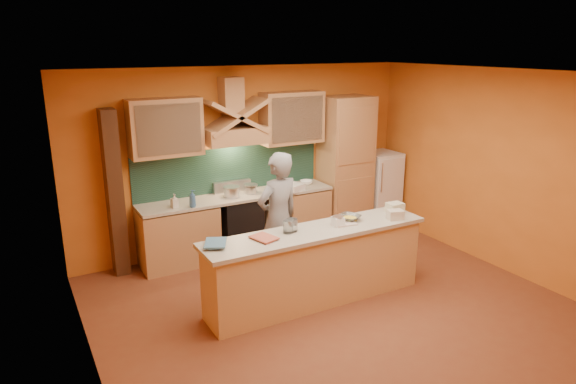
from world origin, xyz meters
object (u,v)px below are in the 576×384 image
fridge (379,189)px  kitchen_scale (338,221)px  person (278,219)px  mixing_bowl (349,218)px  stove (239,224)px

fridge → kitchen_scale: size_ratio=9.84×
fridge → person: (-2.64, -1.18, 0.24)m
person → mixing_bowl: person is taller
stove → mixing_bowl: (0.75, -1.81, 0.53)m
kitchen_scale → mixing_bowl: size_ratio=0.48×
stove → mixing_bowl: 2.03m
kitchen_scale → fridge: bearing=45.1°
stove → fridge: bearing=0.0°
fridge → person: person is taller
kitchen_scale → mixing_bowl: 0.26m
mixing_bowl → kitchen_scale: bearing=-158.4°
fridge → stove: bearing=180.0°
stove → mixing_bowl: size_ratio=3.27×
stove → fridge: 2.71m
person → kitchen_scale: 0.86m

